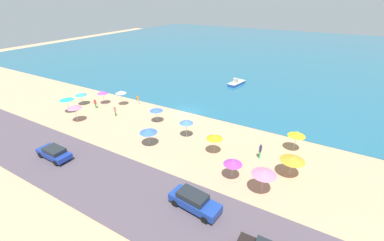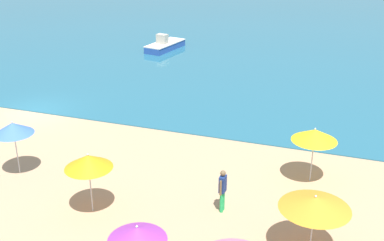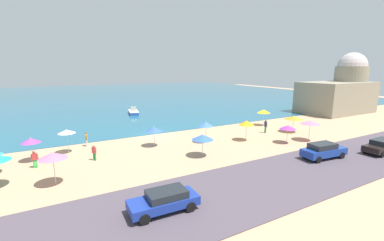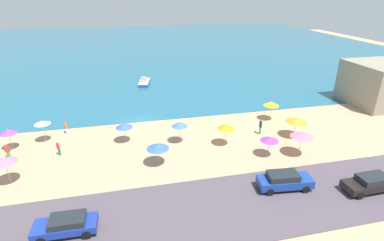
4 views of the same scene
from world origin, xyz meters
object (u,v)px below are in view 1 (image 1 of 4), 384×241
Objects in this scene: beach_umbrella_8 at (233,162)px; beach_umbrella_11 at (297,134)px; beach_umbrella_7 at (102,92)px; beach_umbrella_12 at (215,137)px; bather_1 at (260,150)px; parked_car_2 at (194,201)px; beach_umbrella_0 at (121,92)px; bather_3 at (95,103)px; beach_umbrella_4 at (81,94)px; beach_umbrella_2 at (74,107)px; beach_umbrella_1 at (156,109)px; parked_car_1 at (54,153)px; bather_2 at (115,111)px; beach_umbrella_6 at (67,99)px; beach_umbrella_3 at (264,173)px; beach_umbrella_9 at (186,121)px; skiff_nearshore at (237,83)px; bather_0 at (138,99)px; beach_umbrella_5 at (293,159)px; beach_umbrella_10 at (148,131)px.

beach_umbrella_8 is 0.87× the size of beach_umbrella_11.
beach_umbrella_12 is (22.40, -4.17, 0.14)m from beach_umbrella_7.
bather_1 is 10.62m from parked_car_2.
beach_umbrella_0 is 1.60× the size of bather_3.
bather_1 is (4.85, 1.68, -1.19)m from beach_umbrella_12.
beach_umbrella_4 is 30.09m from bather_1.
beach_umbrella_0 is at bearing 171.66° from bather_1.
beach_umbrella_4 is at bearing 134.60° from beach_umbrella_2.
beach_umbrella_4 is (-14.61, -1.06, -0.10)m from beach_umbrella_1.
bather_3 is 0.37× the size of parked_car_1.
beach_umbrella_2 is 24.18m from beach_umbrella_8.
beach_umbrella_6 is at bearing -159.44° from bather_2.
beach_umbrella_8 is (14.12, -6.36, -0.06)m from beach_umbrella_1.
beach_umbrella_3 reaches higher than bather_3.
beach_umbrella_9 is 17.48m from bather_3.
skiff_nearshore is (15.34, 22.39, -0.46)m from bather_3.
skiff_nearshore is (10.53, 17.76, -0.50)m from bather_0.
beach_umbrella_3 is 6.72m from parked_car_2.
beach_umbrella_5 is at bearing -3.85° from bather_3.
beach_umbrella_11 is 0.54× the size of parked_car_2.
beach_umbrella_3 reaches higher than bather_1.
beach_umbrella_2 is at bearing -100.01° from beach_umbrella_0.
beach_umbrella_10 is 11.77m from parked_car_2.
beach_umbrella_3 is at bearing -4.97° from beach_umbrella_6.
beach_umbrella_11 reaches higher than beach_umbrella_7.
beach_umbrella_10 is at bearing 174.40° from beach_umbrella_3.
beach_umbrella_2 is 6.90m from beach_umbrella_7.
beach_umbrella_4 is (-5.92, -3.10, -0.43)m from beach_umbrella_0.
beach_umbrella_8 is at bearing -20.22° from beach_umbrella_0.
beach_umbrella_10 reaches higher than skiff_nearshore.
beach_umbrella_7 reaches higher than beach_umbrella_8.
beach_umbrella_5 is at bearing 23.32° from parked_car_1.
beach_umbrella_8 is at bearing -4.35° from beach_umbrella_10.
beach_umbrella_7 is 0.93× the size of beach_umbrella_9.
bather_0 is (5.08, 2.67, -1.13)m from beach_umbrella_7.
beach_umbrella_0 is at bearing 166.27° from beach_umbrella_9.
beach_umbrella_3 is 1.40× the size of bather_1.
beach_umbrella_5 is 31.10m from beach_umbrella_7.
beach_umbrella_6 is at bearing -172.20° from beach_umbrella_9.
beach_umbrella_5 is 16.23m from beach_umbrella_10.
beach_umbrella_0 is at bearing 18.74° from beach_umbrella_7.
beach_umbrella_6 is at bearing -162.98° from beach_umbrella_1.
bather_0 is at bearing 151.42° from beach_umbrella_1.
beach_umbrella_3 is 9.08m from beach_umbrella_11.
beach_umbrella_9 reaches higher than bather_0.
beach_umbrella_11 is (30.29, 1.10, 0.15)m from beach_umbrella_7.
beach_umbrella_5 is 0.95× the size of beach_umbrella_12.
beach_umbrella_5 is at bearing -6.55° from beach_umbrella_9.
beach_umbrella_11 is 0.59× the size of parked_car_1.
beach_umbrella_3 is 4.26m from beach_umbrella_5.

